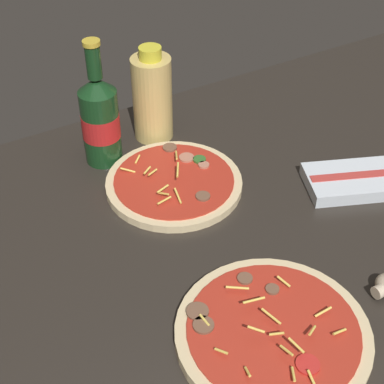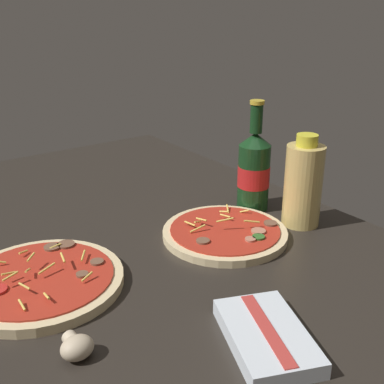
{
  "view_description": "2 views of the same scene",
  "coord_description": "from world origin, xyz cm",
  "px_view_note": "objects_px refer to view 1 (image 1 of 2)",
  "views": [
    {
      "loc": [
        -42.53,
        -57.3,
        69.85
      ],
      "look_at": [
        -6.34,
        5.25,
        10.0
      ],
      "focal_mm": 55.0,
      "sensor_mm": 36.0,
      "label": 1
    },
    {
      "loc": [
        61.34,
        -39.78,
        46.15
      ],
      "look_at": [
        -8.96,
        11.68,
        11.47
      ],
      "focal_mm": 45.0,
      "sensor_mm": 36.0,
      "label": 2
    }
  ],
  "objects_px": {
    "beer_bottle": "(100,119)",
    "oil_bottle": "(152,97)",
    "pizza_far": "(174,183)",
    "pizza_near": "(272,333)",
    "dish_towel": "(352,181)"
  },
  "relations": [
    {
      "from": "beer_bottle",
      "to": "oil_bottle",
      "type": "bearing_deg",
      "value": 11.77
    },
    {
      "from": "pizza_far",
      "to": "pizza_near",
      "type": "bearing_deg",
      "value": -96.73
    },
    {
      "from": "beer_bottle",
      "to": "dish_towel",
      "type": "xyz_separation_m",
      "value": [
        0.35,
        -0.3,
        -0.08
      ]
    },
    {
      "from": "pizza_far",
      "to": "oil_bottle",
      "type": "bearing_deg",
      "value": 74.94
    },
    {
      "from": "oil_bottle",
      "to": "dish_towel",
      "type": "bearing_deg",
      "value": -54.33
    },
    {
      "from": "pizza_far",
      "to": "dish_towel",
      "type": "relative_size",
      "value": 1.28
    },
    {
      "from": "oil_bottle",
      "to": "pizza_far",
      "type": "bearing_deg",
      "value": -105.06
    },
    {
      "from": "pizza_near",
      "to": "dish_towel",
      "type": "bearing_deg",
      "value": 31.67
    },
    {
      "from": "pizza_near",
      "to": "dish_towel",
      "type": "relative_size",
      "value": 1.4
    },
    {
      "from": "pizza_near",
      "to": "oil_bottle",
      "type": "xyz_separation_m",
      "value": [
        0.09,
        0.53,
        0.08
      ]
    },
    {
      "from": "beer_bottle",
      "to": "dish_towel",
      "type": "relative_size",
      "value": 1.26
    },
    {
      "from": "oil_bottle",
      "to": "dish_towel",
      "type": "xyz_separation_m",
      "value": [
        0.23,
        -0.33,
        -0.08
      ]
    },
    {
      "from": "pizza_near",
      "to": "oil_bottle",
      "type": "relative_size",
      "value": 1.41
    },
    {
      "from": "oil_bottle",
      "to": "pizza_near",
      "type": "bearing_deg",
      "value": -99.43
    },
    {
      "from": "pizza_far",
      "to": "beer_bottle",
      "type": "height_order",
      "value": "beer_bottle"
    }
  ]
}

